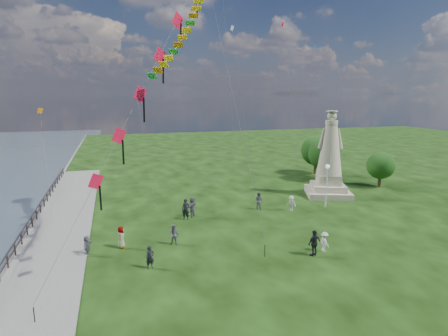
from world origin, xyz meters
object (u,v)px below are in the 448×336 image
object	(u,v)px
person_3	(314,243)
person_9	(327,191)
person_1	(174,235)
person_5	(87,245)
person_7	(259,201)
person_0	(150,257)
person_11	(192,207)
lamppost	(327,177)
person_2	(324,242)
person_10	(121,237)
person_8	(291,203)
person_6	(186,209)
statue	(329,164)

from	to	relation	value
person_3	person_9	world-z (taller)	person_3
person_1	person_3	distance (m)	10.30
person_5	person_7	distance (m)	17.01
person_9	person_0	bearing A→B (deg)	-110.86
person_0	person_11	world-z (taller)	person_11
person_9	lamppost	bearing A→B (deg)	-83.83
person_2	person_11	world-z (taller)	person_11
person_2	person_10	xyz separation A→B (m)	(-14.09, 4.85, 0.09)
person_8	person_11	bearing A→B (deg)	-138.32
person_1	person_6	bearing A→B (deg)	95.95
person_0	person_1	distance (m)	4.03
person_1	person_0	bearing A→B (deg)	-96.65
person_7	person_10	distance (m)	14.61
person_3	person_10	distance (m)	14.04
person_8	lamppost	bearing A→B (deg)	48.66
person_5	person_8	bearing A→B (deg)	-56.81
person_7	person_5	bearing A→B (deg)	71.22
lamppost	person_8	world-z (taller)	lamppost
person_8	person_11	distance (m)	9.72
person_0	person_7	bearing A→B (deg)	23.27
statue	person_0	bearing A→B (deg)	-128.16
statue	person_9	bearing A→B (deg)	-108.47
lamppost	person_6	size ratio (longest dim) A/B	2.27
statue	person_9	distance (m)	3.02
person_2	lamppost	bearing A→B (deg)	-37.32
person_0	statue	bearing A→B (deg)	13.34
person_3	person_9	bearing A→B (deg)	-141.59
lamppost	person_9	bearing A→B (deg)	57.07
statue	person_2	world-z (taller)	statue
statue	person_2	bearing A→B (deg)	-101.75
person_1	person_6	distance (m)	5.82
person_6	person_11	distance (m)	0.97
person_0	person_2	distance (m)	12.40
person_7	person_9	size ratio (longest dim) A/B	1.16
person_7	person_11	size ratio (longest dim) A/B	0.90
person_7	person_10	world-z (taller)	person_7
person_8	person_0	bearing A→B (deg)	-101.85
person_8	person_6	bearing A→B (deg)	-134.37
person_0	person_3	size ratio (longest dim) A/B	0.82
lamppost	statue	bearing A→B (deg)	55.63
statue	person_8	size ratio (longest dim) A/B	6.34
person_2	person_5	xyz separation A→B (m)	(-16.45, 4.25, -0.01)
statue	person_1	size ratio (longest dim) A/B	5.97
person_0	person_1	size ratio (longest dim) A/B	0.98
person_0	person_9	world-z (taller)	person_0
person_8	person_10	distance (m)	16.81
person_5	person_0	bearing A→B (deg)	-112.17
person_7	person_8	bearing A→B (deg)	-158.30
person_2	person_5	distance (m)	16.99
person_0	person_5	world-z (taller)	person_0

